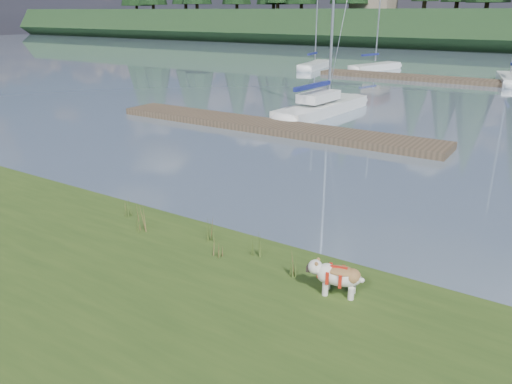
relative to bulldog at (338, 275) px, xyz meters
The scene contains 16 objects.
ground 33.06m from the bulldog, 98.07° to the left, with size 200.00×200.00×0.00m, color gray.
bank 5.71m from the bulldog, 144.78° to the right, with size 60.00×9.00×0.35m, color #354B1A.
bulldog is the anchor object (origin of this frame).
sailboat_main 18.78m from the bulldog, 115.56° to the left, with size 2.19×8.22×11.77m.
dock_near 14.58m from the bulldog, 126.39° to the left, with size 16.00×2.00×0.30m, color #4C3D2C.
dock_far 32.84m from the bulldog, 94.61° to the left, with size 26.00×2.20×0.30m, color #4C3D2C.
sailboat_bg_0 40.42m from the bulldog, 116.74° to the left, with size 2.31×6.97×10.06m.
sailboat_bg_1 39.82m from the bulldog, 108.68° to the left, with size 3.20×6.90×10.28m.
sailboat_bg_2 35.02m from the bulldog, 92.78° to the left, with size 2.82×7.01×10.46m.
weed_0 4.86m from the bulldog, behind, with size 0.17×0.14×0.69m.
weed_1 3.24m from the bulldog, behind, with size 0.17×0.14×0.59m.
weed_2 2.05m from the bulldog, 167.31° to the left, with size 0.17×0.14×0.57m.
weed_3 5.79m from the bulldog, behind, with size 0.17×0.14×0.54m.
weed_4 2.66m from the bulldog, behind, with size 0.17×0.14×0.41m.
weed_5 0.92m from the bulldog, behind, with size 0.17×0.14×0.65m.
mud_lip 4.82m from the bulldog, 166.37° to the left, with size 60.00×0.50×0.14m, color #33281C.
Camera 1 is at (7.60, -9.97, 5.08)m, focal length 35.00 mm.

